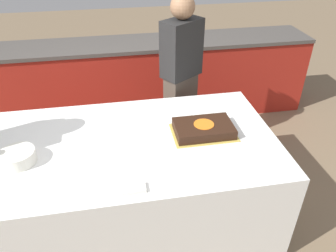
{
  "coord_description": "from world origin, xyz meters",
  "views": [
    {
      "loc": [
        -0.07,
        -1.87,
        2.14
      ],
      "look_at": [
        0.27,
        0.0,
        0.88
      ],
      "focal_mm": 35.0,
      "sensor_mm": 36.0,
      "label": 1
    }
  ],
  "objects": [
    {
      "name": "dining_table",
      "position": [
        0.0,
        0.0,
        0.39
      ],
      "size": [
        2.06,
        1.17,
        0.78
      ],
      "color": "white",
      "rests_on": "ground_plane"
    },
    {
      "name": "ground_plane",
      "position": [
        0.0,
        0.0,
        0.0
      ],
      "size": [
        14.0,
        14.0,
        0.0
      ],
      "primitive_type": "plane",
      "color": "#7A664C"
    },
    {
      "name": "back_counter",
      "position": [
        0.0,
        1.66,
        0.46
      ],
      "size": [
        4.4,
        0.58,
        0.92
      ],
      "color": "#A82319",
      "rests_on": "ground_plane"
    },
    {
      "name": "person_cutting_cake",
      "position": [
        0.53,
        0.8,
        0.83
      ],
      "size": [
        0.4,
        0.36,
        1.59
      ],
      "rotation": [
        0.0,
        0.0,
        -2.56
      ],
      "color": "#4C4238",
      "rests_on": "ground_plane"
    },
    {
      "name": "plate_stack",
      "position": [
        -0.73,
        -0.1,
        0.82
      ],
      "size": [
        0.22,
        0.22,
        0.09
      ],
      "color": "white",
      "rests_on": "dining_table"
    },
    {
      "name": "utensil_pile",
      "position": [
        -0.02,
        -0.48,
        0.79
      ],
      "size": [
        0.14,
        0.08,
        0.02
      ],
      "color": "white",
      "rests_on": "dining_table"
    },
    {
      "name": "cake",
      "position": [
        0.53,
        0.02,
        0.82
      ],
      "size": [
        0.46,
        0.31,
        0.08
      ],
      "color": "gold",
      "rests_on": "dining_table"
    },
    {
      "name": "side_plate_near_cake",
      "position": [
        0.6,
        0.31,
        0.78
      ],
      "size": [
        0.19,
        0.19,
        0.0
      ],
      "color": "white",
      "rests_on": "dining_table"
    }
  ]
}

